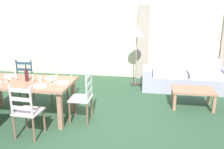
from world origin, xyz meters
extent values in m
cube|color=#2F5036|center=(0.00, 0.00, -0.01)|extent=(9.60, 9.60, 0.02)
cube|color=beige|center=(0.00, 3.30, 1.35)|extent=(9.60, 0.16, 2.70)
cube|color=#AD9B8C|center=(0.63, 3.16, 1.10)|extent=(0.35, 0.08, 2.20)
cube|color=#A97557|center=(-1.54, 0.07, 0.72)|extent=(1.90, 0.96, 0.05)
cube|color=#A97557|center=(-0.69, -0.31, 0.35)|extent=(0.08, 0.08, 0.70)
cube|color=#A97557|center=(-0.69, 0.45, 0.35)|extent=(0.08, 0.08, 0.70)
cube|color=beige|center=(-1.12, -0.61, 0.45)|extent=(0.45, 0.43, 0.03)
cylinder|color=brown|center=(-1.29, -0.43, 0.22)|extent=(0.04, 0.04, 0.43)
cylinder|color=brown|center=(-0.93, -0.46, 0.22)|extent=(0.04, 0.04, 0.43)
cylinder|color=brown|center=(-1.31, -0.77, 0.22)|extent=(0.04, 0.04, 0.43)
cylinder|color=brown|center=(-0.96, -0.79, 0.22)|extent=(0.04, 0.04, 0.43)
cylinder|color=beige|center=(-1.31, -0.77, 0.71)|extent=(0.04, 0.04, 0.50)
cylinder|color=beige|center=(-0.96, -0.79, 0.71)|extent=(0.04, 0.04, 0.50)
cube|color=beige|center=(-1.13, -0.78, 0.58)|extent=(0.38, 0.05, 0.06)
cube|color=beige|center=(-1.13, -0.78, 0.73)|extent=(0.38, 0.05, 0.06)
cube|color=beige|center=(-1.13, -0.78, 0.88)|extent=(0.38, 0.05, 0.06)
cube|color=#2C4354|center=(-2.02, 0.79, 0.45)|extent=(0.44, 0.42, 0.03)
cylinder|color=brown|center=(-1.84, 0.63, 0.22)|extent=(0.04, 0.04, 0.43)
cylinder|color=brown|center=(-2.20, 0.61, 0.22)|extent=(0.04, 0.04, 0.43)
cylinder|color=brown|center=(-1.85, 0.97, 0.22)|extent=(0.04, 0.04, 0.43)
cylinder|color=brown|center=(-2.21, 0.95, 0.22)|extent=(0.04, 0.04, 0.43)
cylinder|color=#2C4354|center=(-1.85, 0.97, 0.71)|extent=(0.04, 0.04, 0.50)
cylinder|color=#2C4354|center=(-2.21, 0.95, 0.71)|extent=(0.04, 0.04, 0.50)
cube|color=#2C4354|center=(-2.03, 0.96, 0.58)|extent=(0.38, 0.04, 0.06)
cube|color=#2C4354|center=(-2.03, 0.96, 0.73)|extent=(0.38, 0.04, 0.06)
cube|color=#2C4354|center=(-2.03, 0.96, 0.88)|extent=(0.38, 0.04, 0.06)
cube|color=beige|center=(-1.06, 0.79, 0.45)|extent=(0.43, 0.41, 0.03)
cylinder|color=brown|center=(-0.88, 0.62, 0.22)|extent=(0.04, 0.04, 0.43)
cylinder|color=brown|center=(-1.24, 0.62, 0.22)|extent=(0.04, 0.04, 0.43)
cylinder|color=brown|center=(-0.89, 0.96, 0.22)|extent=(0.04, 0.04, 0.43)
cylinder|color=brown|center=(-1.25, 0.96, 0.22)|extent=(0.04, 0.04, 0.43)
cylinder|color=beige|center=(-0.89, 0.96, 0.71)|extent=(0.04, 0.04, 0.50)
cylinder|color=beige|center=(-1.25, 0.96, 0.71)|extent=(0.04, 0.04, 0.50)
cube|color=beige|center=(-1.07, 0.96, 0.58)|extent=(0.38, 0.03, 0.06)
cube|color=beige|center=(-1.07, 0.96, 0.73)|extent=(0.38, 0.03, 0.06)
cube|color=beige|center=(-1.07, 0.96, 0.88)|extent=(0.38, 0.03, 0.06)
cube|color=beige|center=(-0.42, 0.09, 0.45)|extent=(0.40, 0.42, 0.03)
cylinder|color=brown|center=(-0.59, -0.09, 0.22)|extent=(0.04, 0.04, 0.43)
cylinder|color=brown|center=(-0.60, 0.27, 0.22)|extent=(0.04, 0.04, 0.43)
cylinder|color=brown|center=(-0.25, -0.09, 0.22)|extent=(0.04, 0.04, 0.43)
cylinder|color=brown|center=(-0.26, 0.27, 0.22)|extent=(0.04, 0.04, 0.43)
cylinder|color=beige|center=(-0.25, -0.09, 0.71)|extent=(0.04, 0.04, 0.50)
cylinder|color=beige|center=(-0.26, 0.27, 0.71)|extent=(0.04, 0.04, 0.50)
cube|color=beige|center=(-0.25, 0.09, 0.58)|extent=(0.03, 0.38, 0.06)
cube|color=beige|center=(-0.25, 0.09, 0.73)|extent=(0.03, 0.38, 0.06)
cube|color=beige|center=(-0.25, 0.09, 0.88)|extent=(0.03, 0.38, 0.06)
cylinder|color=white|center=(-1.09, -0.18, 0.76)|extent=(0.24, 0.24, 0.02)
cube|color=silver|center=(-1.24, -0.18, 0.75)|extent=(0.03, 0.17, 0.01)
cylinder|color=white|center=(-1.99, 0.32, 0.76)|extent=(0.24, 0.24, 0.02)
cube|color=silver|center=(-2.14, 0.32, 0.75)|extent=(0.03, 0.17, 0.01)
cylinder|color=white|center=(-1.09, 0.32, 0.76)|extent=(0.24, 0.24, 0.02)
cube|color=silver|center=(-1.24, 0.32, 0.75)|extent=(0.03, 0.17, 0.01)
cylinder|color=white|center=(-0.76, 0.07, 0.76)|extent=(0.24, 0.24, 0.02)
cube|color=silver|center=(-0.91, 0.07, 0.75)|extent=(0.02, 0.17, 0.01)
cylinder|color=#471919|center=(-1.49, 0.09, 0.86)|extent=(0.07, 0.07, 0.22)
cylinder|color=#471919|center=(-1.49, 0.09, 1.01)|extent=(0.02, 0.02, 0.08)
cylinder|color=black|center=(-1.49, 0.09, 1.06)|extent=(0.03, 0.03, 0.02)
cylinder|color=white|center=(-1.84, -0.06, 0.75)|extent=(0.06, 0.06, 0.01)
cylinder|color=white|center=(-1.84, -0.06, 0.79)|extent=(0.01, 0.01, 0.07)
cone|color=white|center=(-1.84, -0.06, 0.87)|extent=(0.06, 0.06, 0.08)
cylinder|color=white|center=(-0.95, -0.04, 0.75)|extent=(0.06, 0.06, 0.01)
cylinder|color=white|center=(-0.95, -0.04, 0.79)|extent=(0.01, 0.01, 0.07)
cone|color=white|center=(-0.95, -0.04, 0.87)|extent=(0.06, 0.06, 0.08)
cylinder|color=beige|center=(-1.23, 0.12, 0.80)|extent=(0.07, 0.07, 0.09)
cylinder|color=beige|center=(-1.87, 0.12, 0.80)|extent=(0.07, 0.07, 0.09)
cylinder|color=#998C66|center=(-1.72, 0.09, 0.77)|extent=(0.05, 0.05, 0.04)
cylinder|color=white|center=(-1.72, 0.09, 0.89)|extent=(0.02, 0.02, 0.20)
cylinder|color=#998C66|center=(-1.34, 0.03, 0.77)|extent=(0.05, 0.05, 0.04)
cylinder|color=white|center=(-1.34, 0.03, 0.85)|extent=(0.02, 0.02, 0.11)
cube|color=#A4A1B6|center=(1.83, 2.22, 0.20)|extent=(1.80, 0.81, 0.40)
cube|color=#A4A1B6|center=(1.83, 2.52, 0.40)|extent=(1.80, 0.21, 0.80)
cube|color=#A4A1B6|center=(0.81, 2.21, 0.29)|extent=(0.24, 0.80, 0.58)
cube|color=#B8B5CB|center=(2.28, 2.17, 0.46)|extent=(0.86, 0.64, 0.12)
cube|color=#B8B5CB|center=(1.38, 2.17, 0.46)|extent=(0.86, 0.64, 0.12)
cube|color=#A97557|center=(1.81, 1.07, 0.40)|extent=(0.90, 0.56, 0.04)
cube|color=#A97557|center=(1.41, 0.84, 0.19)|extent=(0.06, 0.06, 0.38)
cube|color=#A97557|center=(2.21, 0.84, 0.19)|extent=(0.06, 0.06, 0.38)
cube|color=#A97557|center=(1.41, 1.30, 0.19)|extent=(0.06, 0.06, 0.38)
cube|color=#A97557|center=(2.21, 1.30, 0.19)|extent=(0.06, 0.06, 0.38)
cylinder|color=#332D28|center=(0.48, 2.47, 0.01)|extent=(0.28, 0.28, 0.03)
cylinder|color=gray|center=(0.48, 2.47, 0.71)|extent=(0.03, 0.03, 1.35)
cone|color=beige|center=(0.48, 2.47, 1.51)|extent=(0.40, 0.40, 0.26)
camera|label=1|loc=(0.84, -3.98, 2.13)|focal=37.87mm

